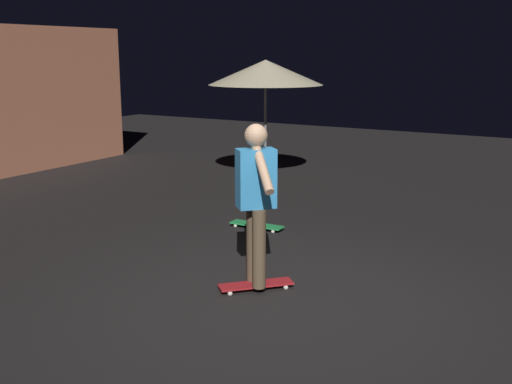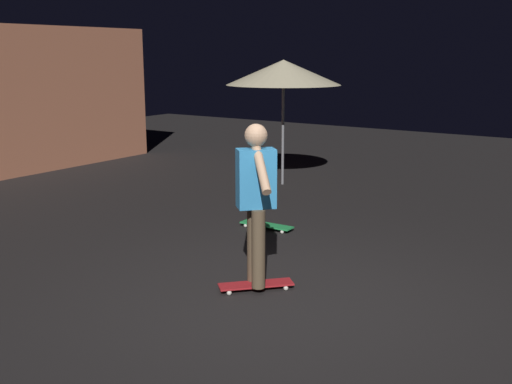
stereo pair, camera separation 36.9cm
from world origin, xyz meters
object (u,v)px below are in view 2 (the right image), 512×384
Objects in this scene: skateboard_ridden at (256,285)px; patio_umbrella at (283,72)px; skateboard_spare at (267,225)px; skater at (256,193)px.

patio_umbrella is at bearing 28.73° from skateboard_ridden.
skateboard_ridden and skateboard_spare have the same top height.
skateboard_ridden is 0.90× the size of skateboard_spare.
patio_umbrella is 3.26× the size of skateboard_ridden.
skater reaches higher than skateboard_spare.
skateboard_spare is (1.97, 1.16, 0.00)m from skateboard_ridden.
skater is at bearing -149.66° from skateboard_spare.
patio_umbrella is 3.67m from skateboard_spare.
skater is at bearing -151.27° from patio_umbrella.
patio_umbrella reaches higher than skater.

